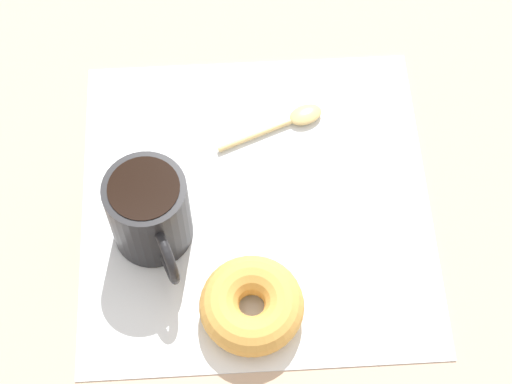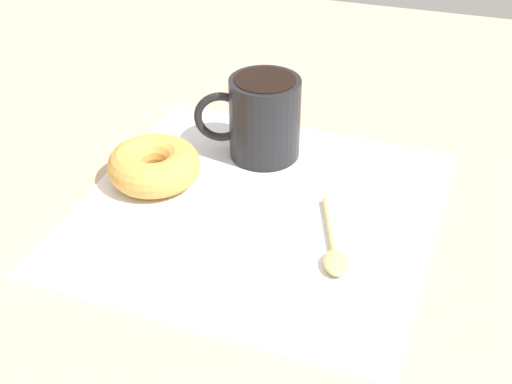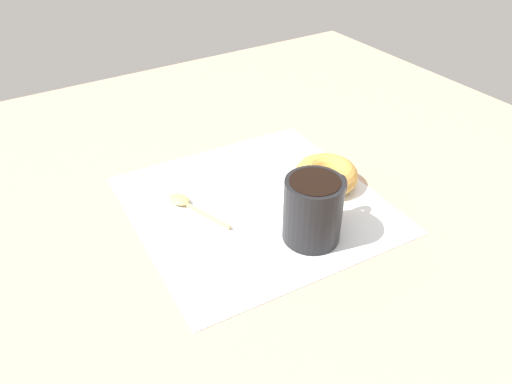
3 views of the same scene
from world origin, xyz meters
The scene contains 5 objects.
ground_plane centered at (0.00, 0.00, -1.00)cm, with size 120.00×120.00×2.00cm, color tan.
napkin centered at (1.69, 2.24, 0.15)cm, with size 34.78×34.78×0.30cm, color white.
coffee_cup centered at (-8.60, -0.63, 4.97)cm, with size 7.75×11.02×9.06cm.
donut centered at (-0.23, -9.42, 2.15)cm, with size 9.72×9.72×3.71cm, color gold.
spoon centered at (6.61, 11.25, 0.70)cm, with size 11.72×5.20×0.90cm.
Camera 2 is at (56.55, 19.38, 42.05)cm, focal length 50.00 mm.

